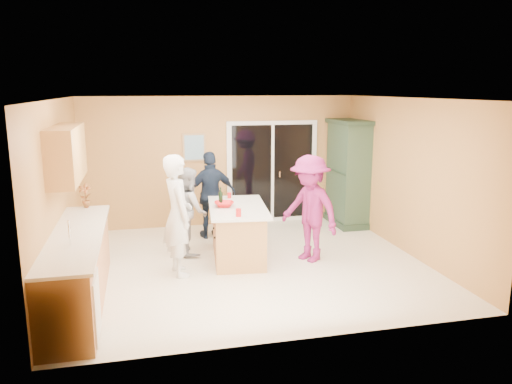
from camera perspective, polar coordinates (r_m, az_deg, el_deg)
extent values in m
plane|color=white|center=(8.03, -0.89, -8.25)|extent=(5.50, 5.50, 0.00)
cube|color=white|center=(7.54, -0.95, 10.64)|extent=(5.50, 5.00, 0.10)
cube|color=#F2A363|center=(10.10, -3.95, 3.51)|extent=(5.50, 0.10, 2.60)
cube|color=#F2A363|center=(5.33, 4.83, -4.09)|extent=(5.50, 0.10, 2.60)
cube|color=#F2A363|center=(7.60, -21.63, -0.07)|extent=(0.10, 5.00, 2.60)
cube|color=#F2A363|center=(8.68, 17.12, 1.64)|extent=(0.10, 5.00, 2.60)
cube|color=#CA7F4E|center=(6.92, -19.66, -8.37)|extent=(0.60, 3.00, 0.90)
cube|color=silver|center=(5.92, -20.68, -12.43)|extent=(0.62, 0.60, 0.72)
cube|color=beige|center=(6.78, -19.81, -4.62)|extent=(0.65, 3.05, 0.04)
cylinder|color=silver|center=(6.25, -20.55, -4.40)|extent=(0.02, 0.02, 0.30)
cube|color=#CA7F4E|center=(7.29, -20.83, 4.11)|extent=(0.35, 1.60, 0.75)
cube|color=white|center=(10.33, 1.86, 2.32)|extent=(1.90, 0.05, 2.10)
cube|color=black|center=(10.32, 1.88, 2.30)|extent=(1.70, 0.03, 1.94)
cube|color=white|center=(10.31, 1.89, 2.30)|extent=(0.06, 0.04, 1.94)
cube|color=silver|center=(10.35, 2.70, 2.05)|extent=(0.02, 0.03, 0.12)
cube|color=#A57F52|center=(9.97, -7.08, 5.08)|extent=(0.46, 0.03, 0.56)
cube|color=#5387AC|center=(9.96, -7.08, 5.07)|extent=(0.38, 0.02, 0.48)
cube|color=#CA7F4E|center=(8.19, -2.09, -4.77)|extent=(0.92, 1.55, 0.84)
cube|color=beige|center=(8.07, -2.12, -1.78)|extent=(1.09, 1.76, 0.04)
cube|color=black|center=(8.30, -2.08, -7.23)|extent=(0.84, 1.47, 0.10)
cube|color=#223827|center=(10.48, 10.28, -3.25)|extent=(0.59, 1.12, 0.13)
cube|color=#35503A|center=(10.27, 10.48, 2.11)|extent=(0.53, 1.06, 1.99)
cube|color=#223827|center=(10.15, 10.70, 7.89)|extent=(0.61, 1.16, 0.08)
imported|color=silver|center=(7.47, -8.93, -2.65)|extent=(0.55, 0.73, 1.82)
imported|color=#A9A9AC|center=(8.43, -7.66, -2.14)|extent=(0.68, 0.80, 1.47)
imported|color=#1A253A|center=(9.28, -5.15, -0.33)|extent=(1.00, 0.56, 1.62)
imported|color=#811C63|center=(8.03, 6.17, -1.90)|extent=(1.10, 1.28, 1.72)
imported|color=red|center=(8.05, -3.67, -1.40)|extent=(0.36, 0.36, 0.08)
imported|color=red|center=(8.10, -18.93, -0.40)|extent=(0.22, 0.17, 0.38)
cylinder|color=red|center=(7.43, -2.02, -2.36)|extent=(0.10, 0.10, 0.12)
cylinder|color=red|center=(8.66, -3.06, -0.38)|extent=(0.09, 0.09, 0.10)
cylinder|color=black|center=(8.18, -4.06, -0.73)|extent=(0.07, 0.07, 0.21)
cylinder|color=black|center=(8.14, -4.07, 0.27)|extent=(0.02, 0.02, 0.08)
cylinder|color=white|center=(8.39, -3.29, -1.08)|extent=(0.22, 0.22, 0.01)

